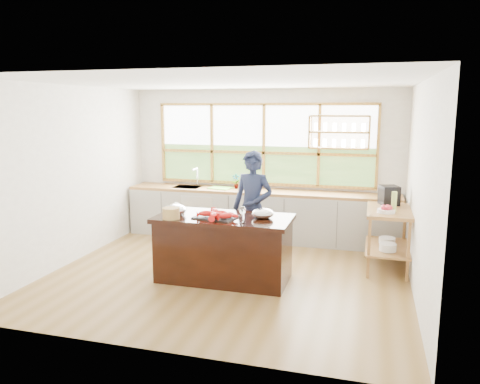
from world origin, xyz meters
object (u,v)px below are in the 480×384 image
at_px(island, 224,248).
at_px(espresso_machine, 389,195).
at_px(cook, 253,208).
at_px(wicker_basket, 171,213).

distance_m(island, espresso_machine, 2.69).
distance_m(island, cook, 0.88).
distance_m(cook, wicker_basket, 1.36).
relative_size(espresso_machine, wicker_basket, 1.27).
bearing_deg(espresso_machine, island, -166.22).
xyz_separation_m(espresso_machine, wicker_basket, (-2.83, -1.75, -0.07)).
bearing_deg(espresso_machine, cook, 179.76).
distance_m(cook, espresso_machine, 2.10).
height_order(island, cook, cook).
xyz_separation_m(island, wicker_basket, (-0.64, -0.31, 0.52)).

